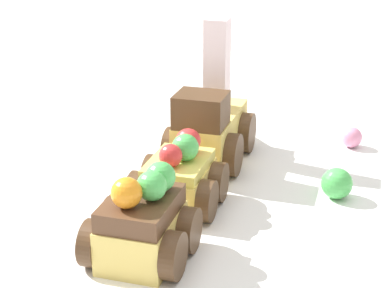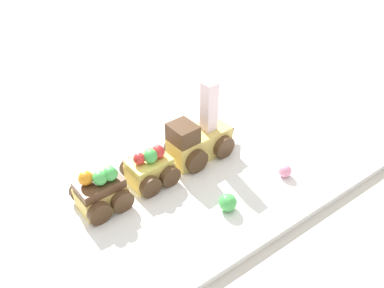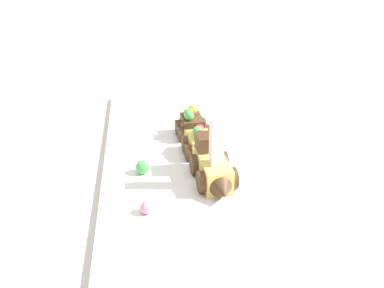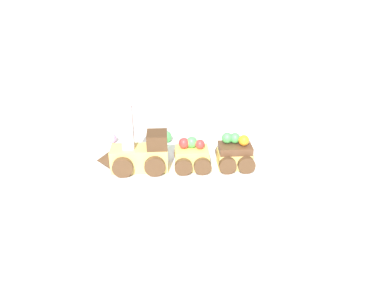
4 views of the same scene
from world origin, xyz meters
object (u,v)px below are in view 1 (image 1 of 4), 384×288
at_px(cake_train_locomotive, 213,125).
at_px(cake_car_lemon, 179,179).
at_px(gumball_green, 337,183).
at_px(cake_car_chocolate, 142,225).
at_px(gumball_pink, 352,137).

bearing_deg(cake_train_locomotive, cake_car_lemon, -179.77).
height_order(cake_car_lemon, gumball_green, cake_car_lemon).
bearing_deg(gumball_green, cake_car_lemon, 115.97).
relative_size(cake_car_chocolate, gumball_green, 2.79).
bearing_deg(cake_car_lemon, cake_car_chocolate, 179.86).
relative_size(cake_car_chocolate, gumball_pink, 3.50).
relative_size(cake_car_lemon, gumball_pink, 3.50).
bearing_deg(cake_train_locomotive, cake_car_chocolate, -179.94).
bearing_deg(gumball_pink, cake_car_lemon, 147.00).
height_order(cake_car_chocolate, gumball_pink, cake_car_chocolate).
distance_m(cake_train_locomotive, cake_car_chocolate, 0.19).
distance_m(gumball_green, gumball_pink, 0.12).
distance_m(cake_car_chocolate, gumball_green, 0.18).
height_order(cake_train_locomotive, gumball_green, cake_train_locomotive).
xyz_separation_m(cake_car_chocolate, gumball_green, (0.14, -0.11, -0.01)).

